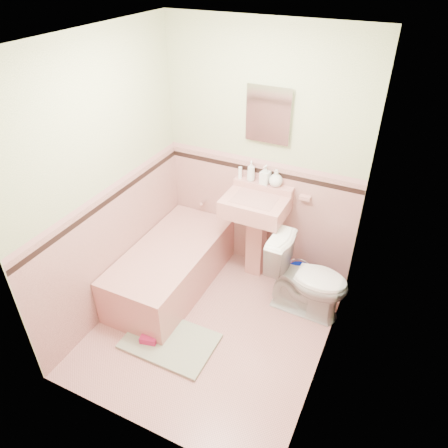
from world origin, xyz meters
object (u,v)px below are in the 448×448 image
at_px(sink, 254,238).
at_px(soap_bottle_left, 251,171).
at_px(toilet, 308,278).
at_px(soap_bottle_right, 276,178).
at_px(shoe, 148,340).
at_px(medicine_cabinet, 269,114).
at_px(soap_bottle_mid, 265,175).
at_px(bathtub, 172,268).
at_px(bucket, 299,278).

relative_size(sink, soap_bottle_left, 4.59).
bearing_deg(sink, toilet, -22.12).
bearing_deg(soap_bottle_right, sink, -124.25).
height_order(sink, toilet, sink).
height_order(soap_bottle_right, shoe, soap_bottle_right).
bearing_deg(medicine_cabinet, sink, -90.00).
relative_size(soap_bottle_left, soap_bottle_mid, 1.08).
distance_m(bathtub, bucket, 1.30).
distance_m(bathtub, soap_bottle_mid, 1.33).
bearing_deg(sink, soap_bottle_right, 55.75).
height_order(bathtub, bucket, bathtub).
bearing_deg(toilet, soap_bottle_right, 51.82).
height_order(sink, medicine_cabinet, medicine_cabinet).
bearing_deg(soap_bottle_left, shoe, -102.43).
bearing_deg(medicine_cabinet, soap_bottle_left, -167.53).
xyz_separation_m(soap_bottle_left, toilet, (0.78, -0.44, -0.74)).
bearing_deg(soap_bottle_right, soap_bottle_mid, 180.00).
xyz_separation_m(soap_bottle_right, toilet, (0.52, -0.44, -0.72)).
bearing_deg(sink, soap_bottle_left, 127.01).
bearing_deg(toilet, bucket, 30.08).
bearing_deg(shoe, bucket, 40.04).
distance_m(medicine_cabinet, bucket, 1.67).
bearing_deg(bathtub, soap_bottle_mid, 45.70).
distance_m(bathtub, soap_bottle_right, 1.39).
bearing_deg(shoe, medicine_cabinet, 59.47).
bearing_deg(soap_bottle_left, bucket, -15.18).
relative_size(medicine_cabinet, soap_bottle_right, 2.63).
relative_size(soap_bottle_mid, toilet, 0.25).
distance_m(soap_bottle_right, shoe, 1.90).
relative_size(medicine_cabinet, toilet, 0.58).
relative_size(soap_bottle_mid, bucket, 0.80).
xyz_separation_m(bathtub, soap_bottle_left, (0.54, 0.71, 0.90)).
height_order(medicine_cabinet, soap_bottle_right, medicine_cabinet).
bearing_deg(soap_bottle_left, toilet, -29.52).
bearing_deg(bathtub, bucket, 24.42).
xyz_separation_m(soap_bottle_mid, toilet, (0.63, -0.44, -0.73)).
bearing_deg(toilet, shoe, 135.13).
distance_m(soap_bottle_left, soap_bottle_mid, 0.15).
distance_m(soap_bottle_mid, shoe, 1.88).
xyz_separation_m(bathtub, sink, (0.68, 0.53, 0.25)).
xyz_separation_m(toilet, shoe, (-1.11, -1.04, -0.32)).
height_order(medicine_cabinet, toilet, medicine_cabinet).
bearing_deg(soap_bottle_left, medicine_cabinet, 12.47).
xyz_separation_m(bathtub, soap_bottle_right, (0.80, 0.71, 0.88)).
bearing_deg(soap_bottle_mid, soap_bottle_left, 180.00).
distance_m(bathtub, sink, 0.90).
relative_size(soap_bottle_left, soap_bottle_right, 1.22).
xyz_separation_m(bathtub, shoe, (0.22, -0.77, -0.16)).
relative_size(soap_bottle_right, bucket, 0.70).
bearing_deg(medicine_cabinet, shoe, -107.02).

